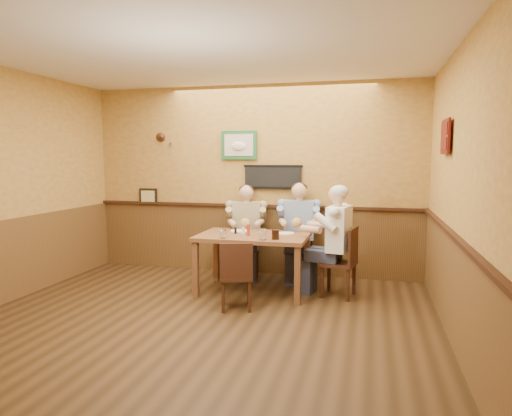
{
  "coord_description": "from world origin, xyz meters",
  "views": [
    {
      "loc": [
        1.72,
        -4.09,
        1.73
      ],
      "look_at": [
        0.32,
        1.45,
        1.1
      ],
      "focal_mm": 32.0,
      "sensor_mm": 36.0,
      "label": 1
    }
  ],
  "objects_px": {
    "chair_right_end": "(338,262)",
    "water_glass_left": "(223,233)",
    "chair_back_left": "(247,247)",
    "diner_tan_shirt": "(246,235)",
    "diner_blue_polo": "(299,236)",
    "hot_sauce_bottle": "(248,229)",
    "diner_white_elder": "(339,247)",
    "cola_tumbler": "(275,235)",
    "chair_back_right": "(299,248)",
    "water_glass_mid": "(263,234)",
    "dining_table": "(253,242)",
    "pepper_shaker": "(236,231)",
    "chair_near_side": "(236,275)",
    "salt_shaker": "(243,231)"
  },
  "relations": [
    {
      "from": "chair_near_side",
      "to": "diner_tan_shirt",
      "type": "xyz_separation_m",
      "value": [
        -0.28,
        1.47,
        0.21
      ]
    },
    {
      "from": "diner_white_elder",
      "to": "cola_tumbler",
      "type": "xyz_separation_m",
      "value": [
        -0.73,
        -0.34,
        0.18
      ]
    },
    {
      "from": "chair_back_right",
      "to": "diner_tan_shirt",
      "type": "relative_size",
      "value": 0.72
    },
    {
      "from": "diner_blue_polo",
      "to": "dining_table",
      "type": "bearing_deg",
      "value": -124.91
    },
    {
      "from": "cola_tumbler",
      "to": "chair_back_left",
      "type": "bearing_deg",
      "value": 121.94
    },
    {
      "from": "chair_near_side",
      "to": "pepper_shaker",
      "type": "height_order",
      "value": "pepper_shaker"
    },
    {
      "from": "chair_back_left",
      "to": "chair_right_end",
      "type": "height_order",
      "value": "chair_right_end"
    },
    {
      "from": "dining_table",
      "to": "diner_blue_polo",
      "type": "height_order",
      "value": "diner_blue_polo"
    },
    {
      "from": "chair_back_right",
      "to": "chair_right_end",
      "type": "bearing_deg",
      "value": -54.48
    },
    {
      "from": "water_glass_left",
      "to": "water_glass_mid",
      "type": "distance_m",
      "value": 0.5
    },
    {
      "from": "water_glass_left",
      "to": "water_glass_mid",
      "type": "relative_size",
      "value": 0.88
    },
    {
      "from": "chair_back_right",
      "to": "chair_back_left",
      "type": "bearing_deg",
      "value": 177.29
    },
    {
      "from": "chair_back_left",
      "to": "water_glass_mid",
      "type": "xyz_separation_m",
      "value": [
        0.51,
        -1.12,
        0.39
      ]
    },
    {
      "from": "diner_tan_shirt",
      "to": "chair_back_right",
      "type": "bearing_deg",
      "value": -11.26
    },
    {
      "from": "diner_blue_polo",
      "to": "pepper_shaker",
      "type": "xyz_separation_m",
      "value": [
        -0.71,
        -0.79,
        0.17
      ]
    },
    {
      "from": "diner_tan_shirt",
      "to": "water_glass_left",
      "type": "xyz_separation_m",
      "value": [
        0.01,
        -1.11,
        0.21
      ]
    },
    {
      "from": "chair_right_end",
      "to": "water_glass_mid",
      "type": "distance_m",
      "value": 1.04
    },
    {
      "from": "chair_right_end",
      "to": "diner_blue_polo",
      "type": "xyz_separation_m",
      "value": [
        -0.61,
        0.73,
        0.18
      ]
    },
    {
      "from": "salt_shaker",
      "to": "chair_back_left",
      "type": "bearing_deg",
      "value": 102.59
    },
    {
      "from": "cola_tumbler",
      "to": "hot_sauce_bottle",
      "type": "bearing_deg",
      "value": 155.57
    },
    {
      "from": "cola_tumbler",
      "to": "hot_sauce_bottle",
      "type": "distance_m",
      "value": 0.43
    },
    {
      "from": "chair_near_side",
      "to": "pepper_shaker",
      "type": "relative_size",
      "value": 9.88
    },
    {
      "from": "dining_table",
      "to": "chair_right_end",
      "type": "bearing_deg",
      "value": 3.64
    },
    {
      "from": "chair_right_end",
      "to": "water_glass_left",
      "type": "distance_m",
      "value": 1.48
    },
    {
      "from": "chair_back_left",
      "to": "water_glass_left",
      "type": "bearing_deg",
      "value": -102.58
    },
    {
      "from": "chair_right_end",
      "to": "water_glass_left",
      "type": "height_order",
      "value": "chair_right_end"
    },
    {
      "from": "chair_back_left",
      "to": "cola_tumbler",
      "type": "relative_size",
      "value": 7.23
    },
    {
      "from": "water_glass_mid",
      "to": "salt_shaker",
      "type": "distance_m",
      "value": 0.46
    },
    {
      "from": "water_glass_mid",
      "to": "hot_sauce_bottle",
      "type": "distance_m",
      "value": 0.35
    },
    {
      "from": "chair_back_left",
      "to": "diner_tan_shirt",
      "type": "distance_m",
      "value": 0.18
    },
    {
      "from": "water_glass_mid",
      "to": "chair_back_left",
      "type": "bearing_deg",
      "value": 114.58
    },
    {
      "from": "chair_back_right",
      "to": "water_glass_left",
      "type": "bearing_deg",
      "value": -128.41
    },
    {
      "from": "pepper_shaker",
      "to": "chair_right_end",
      "type": "bearing_deg",
      "value": 2.44
    },
    {
      "from": "chair_near_side",
      "to": "cola_tumbler",
      "type": "xyz_separation_m",
      "value": [
        0.37,
        0.43,
        0.41
      ]
    },
    {
      "from": "cola_tumbler",
      "to": "pepper_shaker",
      "type": "relative_size",
      "value": 1.45
    },
    {
      "from": "hot_sauce_bottle",
      "to": "diner_tan_shirt",
      "type": "bearing_deg",
      "value": 106.83
    },
    {
      "from": "chair_back_right",
      "to": "chair_right_end",
      "type": "height_order",
      "value": "chair_right_end"
    },
    {
      "from": "chair_back_left",
      "to": "pepper_shaker",
      "type": "bearing_deg",
      "value": -98.26
    },
    {
      "from": "diner_blue_polo",
      "to": "hot_sauce_bottle",
      "type": "distance_m",
      "value": 1.05
    },
    {
      "from": "chair_right_end",
      "to": "chair_near_side",
      "type": "relative_size",
      "value": 1.11
    },
    {
      "from": "dining_table",
      "to": "chair_back_right",
      "type": "distance_m",
      "value": 0.95
    },
    {
      "from": "chair_back_left",
      "to": "salt_shaker",
      "type": "height_order",
      "value": "chair_back_left"
    },
    {
      "from": "chair_back_left",
      "to": "diner_tan_shirt",
      "type": "height_order",
      "value": "diner_tan_shirt"
    },
    {
      "from": "hot_sauce_bottle",
      "to": "salt_shaker",
      "type": "relative_size",
      "value": 1.85
    },
    {
      "from": "diner_white_elder",
      "to": "water_glass_left",
      "type": "bearing_deg",
      "value": -62.37
    },
    {
      "from": "chair_back_left",
      "to": "pepper_shaker",
      "type": "distance_m",
      "value": 0.85
    },
    {
      "from": "chair_near_side",
      "to": "diner_blue_polo",
      "type": "relative_size",
      "value": 0.64
    },
    {
      "from": "cola_tumbler",
      "to": "pepper_shaker",
      "type": "height_order",
      "value": "cola_tumbler"
    },
    {
      "from": "salt_shaker",
      "to": "pepper_shaker",
      "type": "height_order",
      "value": "salt_shaker"
    },
    {
      "from": "water_glass_left",
      "to": "water_glass_mid",
      "type": "height_order",
      "value": "water_glass_mid"
    }
  ]
}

